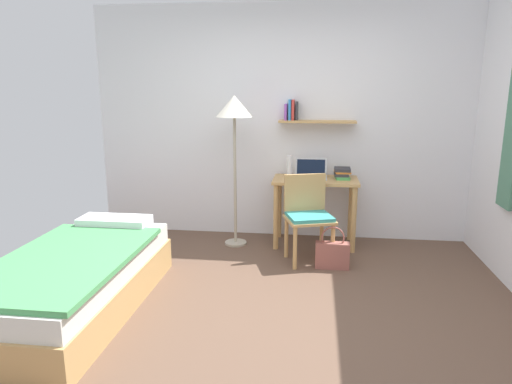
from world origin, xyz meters
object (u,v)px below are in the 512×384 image
Objects in this scene: bed at (76,281)px; water_bottle at (290,166)px; laptop at (311,173)px; desk_chair at (308,213)px; book_stack at (342,173)px; handbag at (332,254)px; desk at (315,193)px; standing_lamp at (234,115)px.

water_bottle is (1.54, 1.84, 0.62)m from bed.
desk_chair is at bearing -91.49° from laptop.
bed is 2.85m from book_stack.
bed is 4.63× the size of handbag.
desk is 2.18× the size of handbag.
laptop is (0.81, 0.16, -0.63)m from standing_lamp.
standing_lamp is 1.74m from handbag.
desk_chair reaches higher than bed.
desk_chair reaches higher than desk.
water_bottle is at bearing 122.40° from handbag.
desk is 3.78× the size of water_bottle.
desk_chair is 2.06× the size of handbag.
bed is 2.47m from water_bottle.
desk is 2.63× the size of laptop.
laptop reaches higher than bed.
standing_lamp reaches higher than laptop.
water_bottle reaches higher than book_stack.
standing_lamp is 6.89× the size of book_stack.
bed is at bearing -143.44° from desk_chair.
water_bottle is at bearing 50.07° from bed.
desk_chair is 1.28m from standing_lamp.
standing_lamp is 6.74× the size of water_bottle.
desk_chair is 0.53× the size of standing_lamp.
desk is at bearing 44.39° from bed.
desk is at bearing 104.85° from handbag.
handbag is (0.24, -0.19, -0.34)m from desk_chair.
water_bottle is (-0.28, 0.05, 0.28)m from desk.
book_stack is (2.10, 1.84, 0.56)m from bed.
desk_chair reaches higher than book_stack.
bed is at bearing -138.87° from book_stack.
laptop is at bearing 88.51° from desk_chair.
desk is 1.06× the size of desk_chair.
laptop is 0.83× the size of handbag.
desk is 1.21m from standing_lamp.
bed is at bearing -129.93° from water_bottle.
bed is 2.25× the size of desk_chair.
book_stack is at bearing -0.16° from water_bottle.
standing_lamp is 4.69× the size of laptop.
book_stack is (0.56, -0.00, -0.06)m from water_bottle.
desk_chair is 0.69m from water_bottle.
bed is at bearing -150.95° from handbag.
handbag is (-0.10, -0.73, -0.66)m from book_stack.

